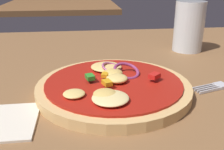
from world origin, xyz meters
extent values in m
cube|color=brown|center=(0.00, 0.00, 0.01)|extent=(1.46, 0.99, 0.03)
cylinder|color=tan|center=(0.01, 0.03, 0.04)|extent=(0.23, 0.23, 0.01)
cylinder|color=#A81C11|center=(0.01, 0.03, 0.04)|extent=(0.21, 0.21, 0.00)
ellipsoid|color=#F4DB8E|center=(0.00, -0.04, 0.05)|extent=(0.05, 0.05, 0.01)
ellipsoid|color=#E5BC60|center=(-0.01, -0.03, 0.05)|extent=(0.03, 0.03, 0.01)
ellipsoid|color=#EFCC72|center=(0.02, 0.03, 0.05)|extent=(0.03, 0.03, 0.01)
ellipsoid|color=#EFCC72|center=(-0.05, -0.02, 0.05)|extent=(0.03, 0.03, 0.01)
ellipsoid|color=#EFCC72|center=(0.01, 0.08, 0.05)|extent=(0.05, 0.05, 0.01)
ellipsoid|color=#E5BC60|center=(0.01, 0.05, 0.05)|extent=(0.03, 0.03, 0.01)
torus|color=#93386B|center=(0.04, 0.05, 0.05)|extent=(0.06, 0.06, 0.02)
torus|color=#B25984|center=(0.01, 0.07, 0.05)|extent=(0.05, 0.05, 0.02)
cube|color=#2D8C28|center=(-0.02, 0.03, 0.05)|extent=(0.02, 0.02, 0.01)
cube|color=orange|center=(0.00, 0.01, 0.05)|extent=(0.02, 0.02, 0.01)
cube|color=orange|center=(0.00, 0.04, 0.05)|extent=(0.01, 0.02, 0.01)
cube|color=red|center=(0.07, 0.02, 0.06)|extent=(0.02, 0.02, 0.01)
cube|color=silver|center=(0.18, 0.03, 0.03)|extent=(0.02, 0.02, 0.00)
cube|color=silver|center=(0.15, 0.03, 0.03)|extent=(0.04, 0.01, 0.00)
cube|color=silver|center=(0.16, 0.02, 0.03)|extent=(0.04, 0.01, 0.00)
cube|color=silver|center=(0.16, 0.02, 0.03)|extent=(0.04, 0.01, 0.00)
cube|color=silver|center=(0.16, 0.01, 0.03)|extent=(0.04, 0.01, 0.00)
cylinder|color=silver|center=(0.21, 0.24, 0.08)|extent=(0.07, 0.07, 0.11)
cylinder|color=#C67214|center=(0.21, 0.24, 0.07)|extent=(0.06, 0.06, 0.08)
cylinder|color=white|center=(0.21, 0.24, 0.11)|extent=(0.06, 0.06, 0.01)
cube|color=brown|center=(-0.15, 1.31, 0.01)|extent=(0.67, 0.62, 0.03)
camera|label=1|loc=(-0.03, -0.33, 0.20)|focal=41.42mm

